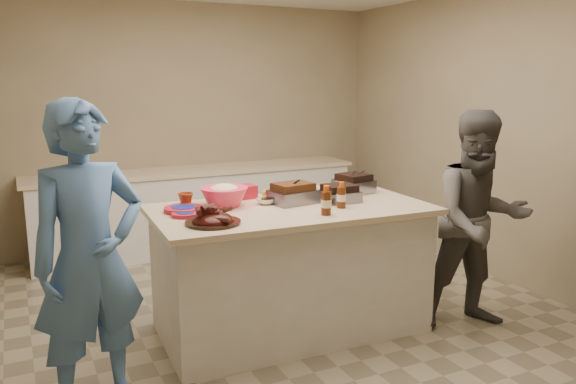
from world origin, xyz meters
name	(u,v)px	position (x,y,z in m)	size (l,w,h in m)	color
room	(285,321)	(0.00, 0.00, 0.00)	(4.50, 5.00, 2.70)	gray
back_counter	(199,208)	(0.00, 2.20, 0.45)	(3.60, 0.64, 0.90)	silver
island	(291,328)	(-0.02, -0.14, 0.00)	(2.00, 1.05, 0.95)	silver
rib_platter	(213,224)	(-0.69, -0.36, 0.95)	(0.36, 0.36, 0.14)	#400F0B
pulled_pork_tray	(293,203)	(0.05, -0.04, 0.95)	(0.33, 0.25, 0.10)	#47230F
brisket_tray	(339,202)	(0.39, -0.15, 0.95)	(0.27, 0.23, 0.08)	black
roasting_pan	(353,193)	(0.68, 0.10, 0.95)	(0.26, 0.26, 0.11)	gray
coleslaw_bowl	(224,206)	(-0.45, 0.09, 0.95)	(0.35, 0.35, 0.24)	#E62F51
sausage_plate	(294,196)	(0.18, 0.20, 0.95)	(0.30, 0.30, 0.05)	silver
mac_cheese_dish	(337,194)	(0.51, 0.10, 0.95)	(0.29, 0.21, 0.08)	orange
bbq_bottle_a	(326,215)	(0.08, -0.47, 0.95)	(0.07, 0.07, 0.20)	#431D0A
bbq_bottle_b	(341,208)	(0.29, -0.34, 0.95)	(0.06, 0.06, 0.19)	#431D0A
mustard_bottle	(265,202)	(-0.12, 0.10, 0.95)	(0.04, 0.04, 0.11)	yellow
sauce_bowl	(266,204)	(-0.15, 0.02, 0.95)	(0.14, 0.04, 0.14)	silver
plate_stack_large	(184,212)	(-0.76, 0.05, 0.95)	(0.27, 0.27, 0.03)	maroon
plate_stack_small	(185,216)	(-0.79, -0.09, 0.95)	(0.19, 0.19, 0.03)	maroon
plastic_cup	(186,207)	(-0.70, 0.20, 0.95)	(0.11, 0.10, 0.11)	maroon
basket_stack	(242,198)	(-0.23, 0.29, 0.95)	(0.20, 0.15, 0.10)	maroon
guest_gray	(472,323)	(1.28, -0.69, 0.00)	(0.80, 1.64, 0.62)	#54514C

